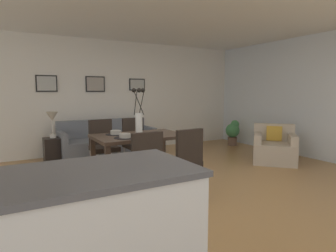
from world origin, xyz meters
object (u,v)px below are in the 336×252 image
at_px(dining_chair_far_left, 185,158).
at_px(framed_picture_center, 95,84).
at_px(potted_plant, 233,131).
at_px(centerpiece_vase, 139,117).
at_px(sofa, 107,144).
at_px(framed_picture_right, 137,85).
at_px(table_lamp, 52,119).
at_px(dining_table, 139,140).
at_px(dining_chair_far_right, 136,140).
at_px(side_table, 54,151).
at_px(dining_chair_near_right, 103,143).
at_px(framed_picture_left, 47,83).
at_px(armchair, 274,148).
at_px(bowl_near_left, 125,135).
at_px(dining_chair_near_left, 144,163).
at_px(bowl_near_right, 116,132).

relative_size(dining_chair_far_left, framed_picture_center, 2.11).
relative_size(framed_picture_center, potted_plant, 0.65).
distance_m(centerpiece_vase, sofa, 2.01).
distance_m(centerpiece_vase, framed_picture_center, 2.49).
height_order(centerpiece_vase, framed_picture_right, framed_picture_right).
bearing_deg(table_lamp, dining_table, -59.90).
relative_size(dining_chair_far_right, centerpiece_vase, 1.25).
bearing_deg(framed_picture_right, side_table, -163.00).
height_order(dining_chair_near_right, framed_picture_left, framed_picture_left).
distance_m(sofa, armchair, 3.50).
height_order(dining_table, bowl_near_left, bowl_near_left).
bearing_deg(dining_chair_near_left, centerpiece_vase, 69.75).
relative_size(side_table, armchair, 0.46).
height_order(bowl_near_left, framed_picture_left, framed_picture_left).
distance_m(dining_chair_near_right, sofa, 1.14).
height_order(dining_chair_near_left, side_table, dining_chair_near_left).
bearing_deg(framed_picture_left, dining_chair_near_left, -77.60).
xyz_separation_m(dining_chair_near_right, bowl_near_right, (0.03, -0.63, 0.27)).
relative_size(dining_table, bowl_near_left, 8.24).
height_order(table_lamp, framed_picture_left, framed_picture_left).
distance_m(dining_table, dining_chair_far_left, 0.93).
height_order(dining_chair_near_right, potted_plant, dining_chair_near_right).
height_order(sofa, framed_picture_center, framed_picture_center).
height_order(centerpiece_vase, bowl_near_right, centerpiece_vase).
distance_m(dining_chair_far_right, bowl_near_right, 0.91).
distance_m(dining_table, framed_picture_right, 2.80).
bearing_deg(framed_picture_center, framed_picture_left, 180.00).
xyz_separation_m(framed_picture_left, framed_picture_right, (2.06, 0.00, 0.00)).
distance_m(dining_chair_far_left, sofa, 2.76).
xyz_separation_m(centerpiece_vase, side_table, (-1.04, 1.79, -0.76)).
distance_m(bowl_near_right, framed_picture_center, 2.39).
distance_m(bowl_near_left, framed_picture_center, 2.76).
bearing_deg(potted_plant, dining_chair_far_right, -166.83).
relative_size(sofa, table_lamp, 3.87).
bearing_deg(centerpiece_vase, framed_picture_right, 66.96).
relative_size(bowl_near_left, armchair, 0.15).
bearing_deg(dining_chair_near_right, potted_plant, 10.98).
bearing_deg(dining_chair_near_left, bowl_near_left, 90.24).
distance_m(dining_chair_near_right, armchair, 3.38).
distance_m(dining_chair_near_left, dining_chair_near_right, 1.67).
height_order(dining_chair_far_left, potted_plant, dining_chair_far_left).
relative_size(dining_chair_far_right, framed_picture_left, 2.18).
bearing_deg(dining_table, dining_chair_near_left, -110.22).
bearing_deg(framed_picture_center, framed_picture_right, 0.00).
bearing_deg(table_lamp, dining_chair_near_left, -74.61).
bearing_deg(sofa, armchair, -36.87).
xyz_separation_m(dining_chair_near_right, table_lamp, (-0.70, 0.97, 0.38)).
xyz_separation_m(table_lamp, potted_plant, (4.41, -0.25, -0.52)).
height_order(dining_chair_near_right, framed_picture_center, framed_picture_center).
bearing_deg(framed_picture_left, bowl_near_left, -74.72).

